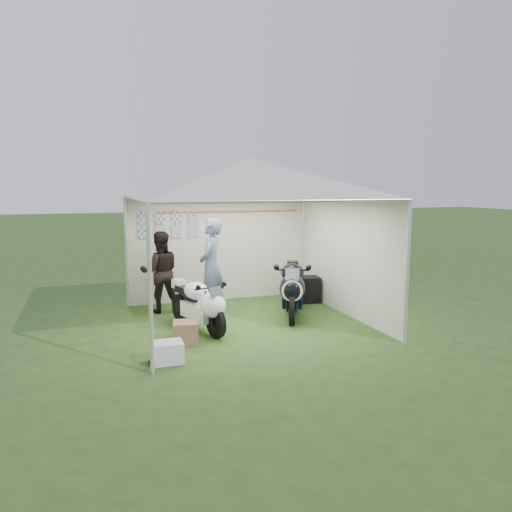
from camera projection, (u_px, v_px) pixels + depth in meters
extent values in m
plane|color=#2B441B|center=(248.00, 322.00, 9.25)|extent=(80.00, 80.00, 0.00)
cylinder|color=silver|center=(150.00, 290.00, 6.58)|extent=(0.06, 0.06, 2.30)
cylinder|color=silver|center=(407.00, 273.00, 7.85)|extent=(0.06, 0.06, 2.30)
cylinder|color=silver|center=(126.00, 252.00, 10.33)|extent=(0.06, 0.06, 2.30)
cylinder|color=silver|center=(303.00, 245.00, 11.60)|extent=(0.06, 0.06, 2.30)
cube|color=silver|center=(220.00, 248.00, 10.96)|extent=(4.00, 0.02, 2.30)
cube|color=silver|center=(136.00, 267.00, 8.45)|extent=(0.02, 4.00, 2.30)
cube|color=silver|center=(345.00, 256.00, 9.73)|extent=(0.02, 4.00, 2.30)
pyramid|color=silver|center=(248.00, 178.00, 8.88)|extent=(5.66, 5.66, 0.70)
cube|color=#99A5B7|center=(143.00, 218.00, 10.32)|extent=(0.22, 0.02, 0.28)
cube|color=#99A5B7|center=(160.00, 218.00, 10.43)|extent=(0.22, 0.02, 0.28)
cube|color=#99A5B7|center=(176.00, 217.00, 10.54)|extent=(0.22, 0.01, 0.28)
cube|color=#99A5B7|center=(193.00, 217.00, 10.66)|extent=(0.22, 0.01, 0.28)
cube|color=#99A5B7|center=(143.00, 232.00, 10.36)|extent=(0.22, 0.02, 0.28)
cube|color=#99A5B7|center=(160.00, 232.00, 10.47)|extent=(0.22, 0.01, 0.28)
cube|color=#99A5B7|center=(177.00, 231.00, 10.59)|extent=(0.22, 0.02, 0.28)
cube|color=#99A5B7|center=(193.00, 231.00, 10.70)|extent=(0.22, 0.01, 0.28)
cylinder|color=#D8590C|center=(229.00, 212.00, 10.89)|extent=(3.20, 0.02, 0.02)
cylinder|color=black|center=(216.00, 322.00, 8.26)|extent=(0.24, 0.53, 0.53)
cylinder|color=black|center=(182.00, 308.00, 9.26)|extent=(0.28, 0.55, 0.53)
cube|color=white|center=(199.00, 311.00, 8.71)|extent=(0.53, 0.89, 0.27)
ellipsoid|color=white|center=(213.00, 305.00, 8.29)|extent=(0.53, 0.62, 0.44)
ellipsoid|color=white|center=(196.00, 291.00, 8.74)|extent=(0.53, 0.63, 0.31)
cube|color=black|center=(187.00, 290.00, 9.03)|extent=(0.37, 0.57, 0.12)
cube|color=white|center=(179.00, 284.00, 9.25)|extent=(0.26, 0.31, 0.16)
cube|color=black|center=(189.00, 299.00, 8.98)|extent=(0.22, 0.49, 0.09)
cube|color=#3F474C|center=(216.00, 292.00, 8.17)|extent=(0.24, 0.18, 0.19)
cylinder|color=black|center=(292.00, 308.00, 9.04)|extent=(0.35, 0.62, 0.63)
cylinder|color=black|center=(292.00, 291.00, 10.50)|extent=(0.40, 0.64, 0.63)
cube|color=black|center=(292.00, 295.00, 9.71)|extent=(0.73, 1.06, 0.32)
ellipsoid|color=black|center=(292.00, 288.00, 9.10)|extent=(0.69, 0.77, 0.53)
ellipsoid|color=black|center=(293.00, 273.00, 9.75)|extent=(0.68, 0.78, 0.37)
cube|color=black|center=(293.00, 272.00, 10.18)|extent=(0.50, 0.69, 0.15)
cube|color=black|center=(293.00, 265.00, 10.51)|extent=(0.34, 0.38, 0.19)
cube|color=maroon|center=(292.00, 282.00, 10.10)|extent=(0.33, 0.57, 0.11)
cube|color=#3F474C|center=(292.00, 275.00, 8.94)|extent=(0.29, 0.24, 0.22)
cylinder|color=white|center=(292.00, 291.00, 8.87)|extent=(0.36, 0.17, 0.38)
cube|color=#1225CD|center=(292.00, 297.00, 10.63)|extent=(0.52, 0.43, 0.33)
imported|color=black|center=(160.00, 272.00, 9.93)|extent=(0.80, 0.63, 1.62)
imported|color=slate|center=(211.00, 267.00, 9.70)|extent=(0.74, 0.83, 1.90)
cube|color=black|center=(306.00, 289.00, 10.84)|extent=(0.62, 0.53, 0.56)
cube|color=silver|center=(167.00, 352.00, 7.13)|extent=(0.46, 0.36, 0.30)
cube|color=brown|center=(186.00, 332.00, 8.00)|extent=(0.46, 0.46, 0.35)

